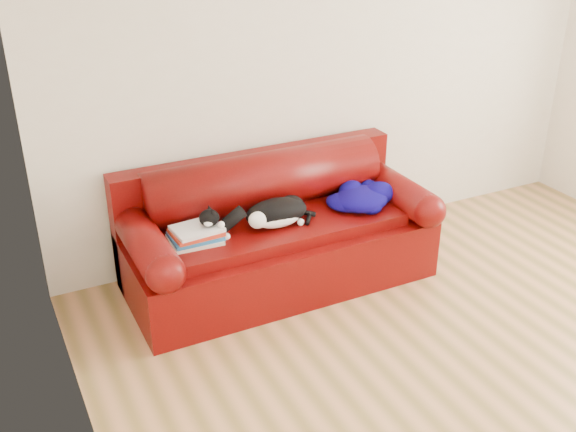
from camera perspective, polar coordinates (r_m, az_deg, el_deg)
name	(u,v)px	position (r m, az deg, el deg)	size (l,w,h in m)	color
ground	(506,371)	(4.21, 17.99, -12.41)	(4.50, 4.50, 0.00)	olive
room_shell	(573,87)	(3.57, 22.99, 10.01)	(4.52, 4.02, 2.61)	beige
sofa_base	(279,251)	(4.72, -0.78, -3.01)	(2.10, 0.90, 0.50)	#420204
sofa_back	(264,199)	(4.77, -2.07, 1.45)	(2.10, 1.01, 0.88)	#420204
book_stack	(196,235)	(4.31, -7.80, -1.56)	(0.34, 0.27, 0.10)	beige
cat	(276,213)	(4.46, -1.00, 0.22)	(0.64, 0.31, 0.23)	black
blanket	(362,197)	(4.77, 6.25, 1.62)	(0.59, 0.49, 0.15)	#0A024C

